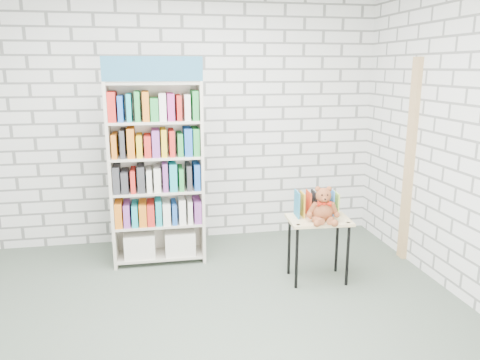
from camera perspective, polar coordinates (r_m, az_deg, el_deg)
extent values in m
plane|color=#495548|center=(3.93, -3.97, -17.00)|extent=(4.50, 4.50, 0.00)
cube|color=silver|center=(5.41, -6.76, 7.14)|extent=(4.50, 0.02, 2.80)
cube|color=silver|center=(1.54, 4.21, -9.42)|extent=(4.50, 0.02, 2.80)
cube|color=silver|center=(4.31, 26.98, 4.11)|extent=(0.02, 4.00, 2.80)
cube|color=beige|center=(4.85, -15.42, 0.42)|extent=(0.03, 0.36, 1.87)
cube|color=beige|center=(4.86, -4.75, 0.89)|extent=(0.03, 0.36, 1.87)
cube|color=beige|center=(5.00, -10.11, 1.09)|extent=(0.94, 0.02, 1.87)
cube|color=#2A6688|center=(4.55, -10.61, 13.18)|extent=(0.94, 0.02, 0.23)
cube|color=beige|center=(5.10, -9.67, -8.94)|extent=(0.87, 0.34, 0.03)
cube|color=beige|center=(4.98, -9.83, -5.18)|extent=(0.87, 0.34, 0.03)
cube|color=beige|center=(4.88, -10.00, -1.24)|extent=(0.87, 0.34, 0.03)
cube|color=beige|center=(4.80, -10.17, 2.84)|extent=(0.87, 0.34, 0.03)
cube|color=beige|center=(4.75, -10.35, 7.03)|extent=(0.87, 0.34, 0.03)
cube|color=beige|center=(4.72, -10.55, 11.55)|extent=(0.87, 0.34, 0.03)
cube|color=silver|center=(5.05, -12.11, -7.60)|extent=(0.31, 0.30, 0.25)
cube|color=silver|center=(5.05, -7.36, -7.39)|extent=(0.31, 0.30, 0.25)
cube|color=white|center=(4.92, -9.90, -3.70)|extent=(0.87, 0.30, 0.25)
cube|color=purple|center=(4.83, -10.07, 0.30)|extent=(0.87, 0.30, 0.25)
cube|color=#333338|center=(4.77, -10.24, 4.44)|extent=(0.87, 0.30, 0.25)
cube|color=red|center=(4.72, -10.42, 8.68)|extent=(0.87, 0.30, 0.25)
cube|color=#DAC382|center=(4.47, 9.59, -4.82)|extent=(0.60, 0.43, 0.03)
cylinder|color=black|center=(4.37, 6.92, -9.45)|extent=(0.03, 0.03, 0.59)
cylinder|color=black|center=(4.65, 6.00, -7.98)|extent=(0.03, 0.03, 0.59)
cylinder|color=black|center=(4.51, 12.98, -8.98)|extent=(0.03, 0.03, 0.59)
cylinder|color=black|center=(4.78, 11.73, -7.60)|extent=(0.03, 0.03, 0.59)
cylinder|color=black|center=(4.27, 7.13, -5.46)|extent=(0.04, 0.04, 0.01)
cylinder|color=black|center=(4.41, 13.06, -5.11)|extent=(0.04, 0.04, 0.01)
cube|color=teal|center=(4.46, 6.93, -2.96)|extent=(0.02, 0.18, 0.24)
cube|color=gold|center=(4.48, 7.62, -2.93)|extent=(0.02, 0.18, 0.24)
cube|color=red|center=(4.49, 8.30, -2.90)|extent=(0.02, 0.18, 0.24)
cube|color=black|center=(4.51, 8.98, -2.87)|extent=(0.02, 0.18, 0.24)
cube|color=silver|center=(4.52, 9.66, -2.84)|extent=(0.02, 0.18, 0.24)
cube|color=#B86720|center=(4.54, 10.33, -2.81)|extent=(0.02, 0.18, 0.24)
cube|color=#3475C6|center=(4.55, 11.00, -2.78)|extent=(0.02, 0.18, 0.24)
cube|color=#B5D848|center=(4.57, 11.66, -2.75)|extent=(0.02, 0.18, 0.24)
ellipsoid|color=brown|center=(4.37, 10.05, -3.72)|extent=(0.20, 0.17, 0.20)
sphere|color=brown|center=(4.33, 10.14, -1.86)|extent=(0.14, 0.14, 0.14)
sphere|color=brown|center=(4.32, 9.47, -1.10)|extent=(0.05, 0.05, 0.05)
sphere|color=brown|center=(4.34, 10.80, -1.09)|extent=(0.05, 0.05, 0.05)
sphere|color=brown|center=(4.28, 10.27, -2.29)|extent=(0.06, 0.06, 0.06)
sphere|color=black|center=(4.26, 9.98, -1.82)|extent=(0.02, 0.02, 0.02)
sphere|color=black|center=(4.27, 10.61, -1.81)|extent=(0.02, 0.02, 0.02)
sphere|color=black|center=(4.25, 10.34, -2.33)|extent=(0.02, 0.02, 0.02)
cylinder|color=brown|center=(4.33, 8.84, -3.46)|extent=(0.10, 0.09, 0.14)
cylinder|color=brown|center=(4.37, 11.37, -3.42)|extent=(0.10, 0.08, 0.14)
sphere|color=brown|center=(4.33, 8.48, -4.23)|extent=(0.06, 0.06, 0.06)
sphere|color=brown|center=(4.38, 11.73, -4.17)|extent=(0.06, 0.06, 0.06)
cylinder|color=brown|center=(4.29, 9.53, -4.89)|extent=(0.08, 0.15, 0.08)
cylinder|color=brown|center=(4.31, 10.99, -4.86)|extent=(0.12, 0.16, 0.08)
sphere|color=brown|center=(4.23, 9.37, -5.23)|extent=(0.07, 0.07, 0.07)
sphere|color=brown|center=(4.26, 11.47, -5.19)|extent=(0.07, 0.07, 0.07)
cone|color=#B21B0B|center=(4.29, 9.81, -2.89)|extent=(0.06, 0.06, 0.05)
cone|color=#B21B0B|center=(4.30, 10.66, -2.87)|extent=(0.06, 0.06, 0.05)
sphere|color=#B21B0B|center=(4.29, 10.24, -2.89)|extent=(0.03, 0.03, 0.03)
cube|color=tan|center=(5.13, 19.96, 2.09)|extent=(0.05, 0.12, 2.10)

